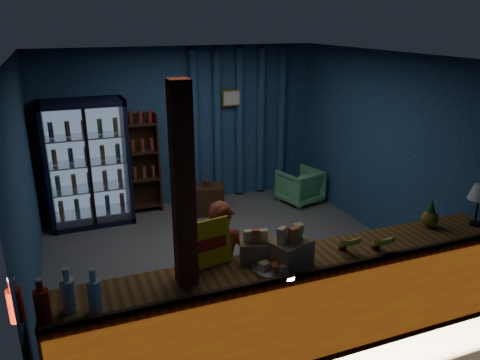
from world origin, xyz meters
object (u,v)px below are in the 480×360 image
(shopkeeper, at_px, (223,270))
(green_chair, at_px, (300,186))
(pastry_tray, at_px, (279,265))
(table_lamp, at_px, (480,194))

(shopkeeper, xyz_separation_m, green_chair, (2.39, 2.83, -0.40))
(green_chair, height_order, pastry_tray, pastry_tray)
(table_lamp, bearing_deg, green_chair, 93.79)
(pastry_tray, xyz_separation_m, table_lamp, (2.30, 0.04, 0.33))
(shopkeeper, xyz_separation_m, pastry_tray, (0.32, -0.56, 0.29))
(green_chair, relative_size, table_lamp, 1.41)
(shopkeeper, height_order, pastry_tray, shopkeeper)
(green_chair, bearing_deg, table_lamp, 79.49)
(shopkeeper, distance_m, table_lamp, 2.73)
(shopkeeper, bearing_deg, green_chair, 67.57)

